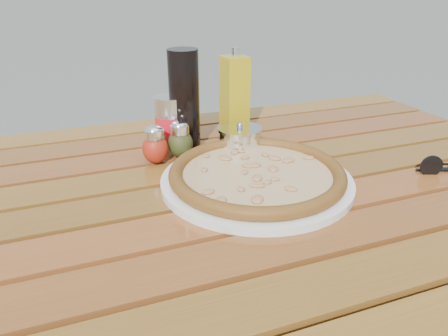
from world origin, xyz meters
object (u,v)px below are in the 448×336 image
object	(u,v)px
pepper_shaker	(155,145)
soda_can	(170,123)
table	(228,222)
sunglasses	(447,167)
parmesan_tin	(240,140)
olive_oil_cruet	(234,96)
plate	(257,181)
pizza	(257,173)
oregano_shaker	(180,140)
dark_bottle	(184,101)

from	to	relation	value
pepper_shaker	soda_can	distance (m)	0.09
table	sunglasses	size ratio (longest dim) A/B	12.72
table	parmesan_tin	world-z (taller)	parmesan_tin
parmesan_tin	sunglasses	xyz separation A→B (m)	(0.34, -0.24, -0.01)
soda_can	olive_oil_cruet	size ratio (longest dim) A/B	0.57
plate	parmesan_tin	xyz separation A→B (m)	(0.03, 0.15, 0.02)
plate	olive_oil_cruet	size ratio (longest dim) A/B	1.71
pizza	sunglasses	size ratio (longest dim) A/B	3.49
plate	oregano_shaker	distance (m)	0.21
dark_bottle	sunglasses	distance (m)	0.55
table	plate	xyz separation A→B (m)	(0.05, -0.01, 0.08)
dark_bottle	soda_can	world-z (taller)	dark_bottle
pizza	pepper_shaker	size ratio (longest dim) A/B	4.68
plate	olive_oil_cruet	distance (m)	0.29
pizza	table	bearing A→B (deg)	169.93
table	pizza	world-z (taller)	pizza
pepper_shaker	soda_can	size ratio (longest dim) A/B	0.68
pepper_shaker	soda_can	xyz separation A→B (m)	(0.05, 0.07, 0.02)
dark_bottle	soda_can	xyz separation A→B (m)	(-0.03, 0.01, -0.05)
pepper_shaker	soda_can	world-z (taller)	soda_can
olive_oil_cruet	sunglasses	size ratio (longest dim) A/B	1.91
dark_bottle	soda_can	distance (m)	0.06
sunglasses	parmesan_tin	bearing A→B (deg)	164.73
soda_can	parmesan_tin	xyz separation A→B (m)	(0.13, -0.08, -0.03)
oregano_shaker	sunglasses	xyz separation A→B (m)	(0.47, -0.27, -0.02)
pepper_shaker	parmesan_tin	distance (m)	0.18
plate	sunglasses	size ratio (longest dim) A/B	3.27
plate	oregano_shaker	bearing A→B (deg)	118.25
plate	soda_can	world-z (taller)	soda_can
parmesan_tin	sunglasses	bearing A→B (deg)	-35.60
table	olive_oil_cruet	size ratio (longest dim) A/B	6.67
oregano_shaker	plate	bearing A→B (deg)	-61.75
sunglasses	dark_bottle	bearing A→B (deg)	164.57
dark_bottle	parmesan_tin	xyz separation A→B (m)	(0.10, -0.07, -0.08)
table	pepper_shaker	xyz separation A→B (m)	(-0.10, 0.16, 0.11)
pizza	oregano_shaker	world-z (taller)	oregano_shaker
dark_bottle	pepper_shaker	bearing A→B (deg)	-145.38
dark_bottle	soda_can	size ratio (longest dim) A/B	1.83
pepper_shaker	table	bearing A→B (deg)	-58.26
table	soda_can	size ratio (longest dim) A/B	11.67
table	olive_oil_cruet	distance (m)	0.33
table	dark_bottle	world-z (taller)	dark_bottle
plate	dark_bottle	bearing A→B (deg)	107.48
pizza	soda_can	size ratio (longest dim) A/B	3.20
olive_oil_cruet	sunglasses	world-z (taller)	olive_oil_cruet
plate	dark_bottle	world-z (taller)	dark_bottle
table	sunglasses	world-z (taller)	sunglasses
sunglasses	table	bearing A→B (deg)	-173.01
parmesan_tin	soda_can	bearing A→B (deg)	147.87
pizza	dark_bottle	bearing A→B (deg)	107.48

